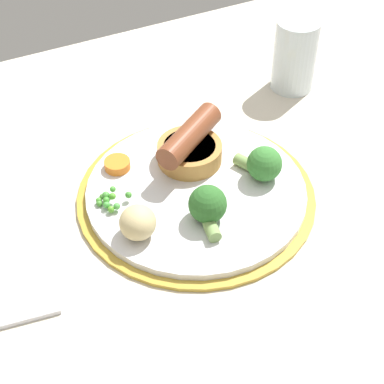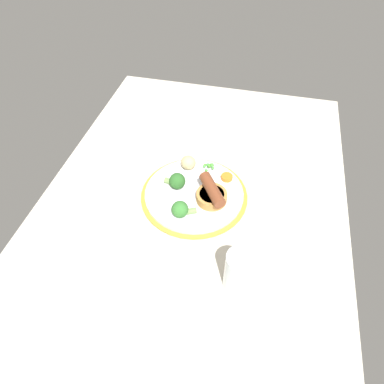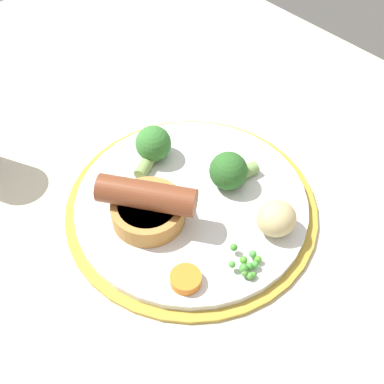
{
  "view_description": "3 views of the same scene",
  "coord_description": "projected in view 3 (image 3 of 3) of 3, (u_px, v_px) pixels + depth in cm",
  "views": [
    {
      "loc": [
        23.83,
        49.34,
        56.97
      ],
      "look_at": [
        0.28,
        1.47,
        5.67
      ],
      "focal_mm": 60.0,
      "sensor_mm": 36.0,
      "label": 1
    },
    {
      "loc": [
        -60.84,
        -13.4,
        71.64
      ],
      "look_at": [
        -2.62,
        0.21,
        6.2
      ],
      "focal_mm": 32.0,
      "sensor_mm": 36.0,
      "label": 2
    },
    {
      "loc": [
        26.07,
        -26.25,
        51.15
      ],
      "look_at": [
        -0.43,
        -0.46,
        6.94
      ],
      "focal_mm": 50.0,
      "sensor_mm": 36.0,
      "label": 3
    }
  ],
  "objects": [
    {
      "name": "broccoli_floret_far",
      "position": [
        153.0,
        145.0,
        0.63
      ],
      "size": [
        4.5,
        6.18,
        4.26
      ],
      "rotation": [
        0.0,
        0.0,
        1.99
      ],
      "color": "#387A33",
      "rests_on": "dinner_plate"
    },
    {
      "name": "potato_chunk_1",
      "position": [
        276.0,
        218.0,
        0.56
      ],
      "size": [
        5.55,
        5.64,
        3.79
      ],
      "primitive_type": "ellipsoid",
      "rotation": [
        0.0,
        0.0,
        1.11
      ],
      "color": "#CCB77F",
      "rests_on": "dinner_plate"
    },
    {
      "name": "dinner_plate",
      "position": [
        192.0,
        206.0,
        0.61
      ],
      "size": [
        28.57,
        28.57,
        1.4
      ],
      "color": "#B79333",
      "rests_on": "dining_table"
    },
    {
      "name": "dining_table",
      "position": [
        197.0,
        222.0,
        0.62
      ],
      "size": [
        110.0,
        80.0,
        3.0
      ],
      "primitive_type": "cube",
      "color": "beige",
      "rests_on": "ground"
    },
    {
      "name": "sausage_pudding",
      "position": [
        147.0,
        205.0,
        0.57
      ],
      "size": [
        10.41,
        8.3,
        5.48
      ],
      "rotation": [
        0.0,
        0.0,
        0.58
      ],
      "color": "#BC8442",
      "rests_on": "dinner_plate"
    },
    {
      "name": "carrot_slice_3",
      "position": [
        186.0,
        279.0,
        0.53
      ],
      "size": [
        4.27,
        4.27,
        1.1
      ],
      "primitive_type": "cylinder",
      "rotation": [
        0.0,
        0.0,
        0.46
      ],
      "color": "orange",
      "rests_on": "dinner_plate"
    },
    {
      "name": "pea_pile",
      "position": [
        247.0,
        264.0,
        0.54
      ],
      "size": [
        4.13,
        3.35,
        1.48
      ],
      "color": "#46973A",
      "rests_on": "dinner_plate"
    },
    {
      "name": "broccoli_floret_near",
      "position": [
        231.0,
        172.0,
        0.6
      ],
      "size": [
        4.39,
        6.09,
        4.39
      ],
      "rotation": [
        0.0,
        0.0,
        4.53
      ],
      "color": "#2D6628",
      "rests_on": "dinner_plate"
    }
  ]
}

